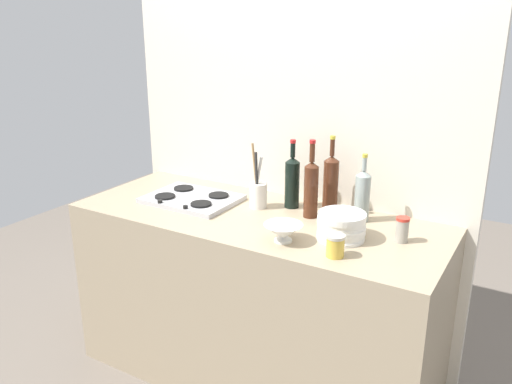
{
  "coord_description": "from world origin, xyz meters",
  "views": [
    {
      "loc": [
        1.2,
        -2.03,
        1.81
      ],
      "look_at": [
        0.0,
        0.0,
        1.02
      ],
      "focal_mm": 37.02,
      "sensor_mm": 36.0,
      "label": 1
    }
  ],
  "objects_px": {
    "wine_bottle_leftmost": "(311,188)",
    "plate_stack": "(341,226)",
    "mixing_bowl": "(283,232)",
    "wine_bottle_mid_left": "(292,181)",
    "utensil_crock": "(258,192)",
    "condiment_jar_front": "(402,229)",
    "stovetop_hob": "(192,199)",
    "condiment_jar_rear": "(335,246)",
    "wine_bottle_rightmost": "(331,183)",
    "wine_bottle_mid_right": "(362,195)"
  },
  "relations": [
    {
      "from": "stovetop_hob",
      "to": "wine_bottle_rightmost",
      "type": "xyz_separation_m",
      "value": [
        0.67,
        0.23,
        0.13
      ]
    },
    {
      "from": "wine_bottle_mid_left",
      "to": "condiment_jar_front",
      "type": "bearing_deg",
      "value": -13.79
    },
    {
      "from": "wine_bottle_rightmost",
      "to": "condiment_jar_front",
      "type": "relative_size",
      "value": 3.43
    },
    {
      "from": "mixing_bowl",
      "to": "condiment_jar_front",
      "type": "xyz_separation_m",
      "value": [
        0.43,
        0.25,
        0.01
      ]
    },
    {
      "from": "wine_bottle_mid_right",
      "to": "utensil_crock",
      "type": "bearing_deg",
      "value": -169.91
    },
    {
      "from": "stovetop_hob",
      "to": "wine_bottle_mid_right",
      "type": "bearing_deg",
      "value": 12.45
    },
    {
      "from": "plate_stack",
      "to": "stovetop_hob",
      "type": "bearing_deg",
      "value": 176.09
    },
    {
      "from": "wine_bottle_mid_left",
      "to": "utensil_crock",
      "type": "distance_m",
      "value": 0.18
    },
    {
      "from": "plate_stack",
      "to": "utensil_crock",
      "type": "xyz_separation_m",
      "value": [
        -0.5,
        0.15,
        0.02
      ]
    },
    {
      "from": "stovetop_hob",
      "to": "wine_bottle_leftmost",
      "type": "height_order",
      "value": "wine_bottle_leftmost"
    },
    {
      "from": "wine_bottle_mid_left",
      "to": "mixing_bowl",
      "type": "height_order",
      "value": "wine_bottle_mid_left"
    },
    {
      "from": "wine_bottle_mid_left",
      "to": "wine_bottle_mid_right",
      "type": "xyz_separation_m",
      "value": [
        0.36,
        0.0,
        -0.01
      ]
    },
    {
      "from": "wine_bottle_mid_right",
      "to": "condiment_jar_rear",
      "type": "height_order",
      "value": "wine_bottle_mid_right"
    },
    {
      "from": "wine_bottle_mid_right",
      "to": "wine_bottle_rightmost",
      "type": "relative_size",
      "value": 0.85
    },
    {
      "from": "stovetop_hob",
      "to": "wine_bottle_mid_right",
      "type": "distance_m",
      "value": 0.87
    },
    {
      "from": "stovetop_hob",
      "to": "plate_stack",
      "type": "bearing_deg",
      "value": -3.91
    },
    {
      "from": "wine_bottle_leftmost",
      "to": "mixing_bowl",
      "type": "distance_m",
      "value": 0.34
    },
    {
      "from": "stovetop_hob",
      "to": "condiment_jar_front",
      "type": "distance_m",
      "value": 1.08
    },
    {
      "from": "condiment_jar_rear",
      "to": "wine_bottle_mid_left",
      "type": "bearing_deg",
      "value": 133.92
    },
    {
      "from": "stovetop_hob",
      "to": "condiment_jar_front",
      "type": "height_order",
      "value": "condiment_jar_front"
    },
    {
      "from": "condiment_jar_rear",
      "to": "wine_bottle_rightmost",
      "type": "bearing_deg",
      "value": 115.38
    },
    {
      "from": "plate_stack",
      "to": "condiment_jar_rear",
      "type": "bearing_deg",
      "value": -75.31
    },
    {
      "from": "wine_bottle_leftmost",
      "to": "condiment_jar_front",
      "type": "bearing_deg",
      "value": -8.69
    },
    {
      "from": "condiment_jar_rear",
      "to": "stovetop_hob",
      "type": "bearing_deg",
      "value": 165.04
    },
    {
      "from": "stovetop_hob",
      "to": "wine_bottle_mid_left",
      "type": "bearing_deg",
      "value": 21.01
    },
    {
      "from": "wine_bottle_mid_right",
      "to": "mixing_bowl",
      "type": "relative_size",
      "value": 1.92
    },
    {
      "from": "plate_stack",
      "to": "condiment_jar_rear",
      "type": "distance_m",
      "value": 0.19
    },
    {
      "from": "wine_bottle_mid_right",
      "to": "condiment_jar_rear",
      "type": "relative_size",
      "value": 3.5
    },
    {
      "from": "wine_bottle_leftmost",
      "to": "condiment_jar_rear",
      "type": "height_order",
      "value": "wine_bottle_leftmost"
    },
    {
      "from": "wine_bottle_leftmost",
      "to": "plate_stack",
      "type": "bearing_deg",
      "value": -36.82
    },
    {
      "from": "utensil_crock",
      "to": "plate_stack",
      "type": "bearing_deg",
      "value": -17.03
    },
    {
      "from": "plate_stack",
      "to": "wine_bottle_rightmost",
      "type": "height_order",
      "value": "wine_bottle_rightmost"
    },
    {
      "from": "wine_bottle_leftmost",
      "to": "utensil_crock",
      "type": "xyz_separation_m",
      "value": [
        -0.28,
        -0.01,
        -0.07
      ]
    },
    {
      "from": "stovetop_hob",
      "to": "condiment_jar_rear",
      "type": "height_order",
      "value": "condiment_jar_rear"
    },
    {
      "from": "stovetop_hob",
      "to": "utensil_crock",
      "type": "height_order",
      "value": "utensil_crock"
    },
    {
      "from": "condiment_jar_front",
      "to": "wine_bottle_mid_right",
      "type": "bearing_deg",
      "value": 147.65
    },
    {
      "from": "condiment_jar_front",
      "to": "wine_bottle_rightmost",
      "type": "bearing_deg",
      "value": 155.03
    },
    {
      "from": "wine_bottle_mid_left",
      "to": "wine_bottle_mid_right",
      "type": "bearing_deg",
      "value": 0.19
    },
    {
      "from": "wine_bottle_rightmost",
      "to": "condiment_jar_front",
      "type": "bearing_deg",
      "value": -24.97
    },
    {
      "from": "wine_bottle_mid_left",
      "to": "wine_bottle_rightmost",
      "type": "xyz_separation_m",
      "value": [
        0.19,
        0.04,
        0.01
      ]
    },
    {
      "from": "plate_stack",
      "to": "wine_bottle_rightmost",
      "type": "xyz_separation_m",
      "value": [
        -0.17,
        0.29,
        0.09
      ]
    },
    {
      "from": "utensil_crock",
      "to": "stovetop_hob",
      "type": "bearing_deg",
      "value": -164.11
    },
    {
      "from": "wine_bottle_leftmost",
      "to": "utensil_crock",
      "type": "bearing_deg",
      "value": -177.41
    },
    {
      "from": "plate_stack",
      "to": "mixing_bowl",
      "type": "height_order",
      "value": "plate_stack"
    },
    {
      "from": "plate_stack",
      "to": "mixing_bowl",
      "type": "bearing_deg",
      "value": -142.02
    },
    {
      "from": "wine_bottle_leftmost",
      "to": "mixing_bowl",
      "type": "relative_size",
      "value": 2.25
    },
    {
      "from": "stovetop_hob",
      "to": "wine_bottle_leftmost",
      "type": "relative_size",
      "value": 1.22
    },
    {
      "from": "plate_stack",
      "to": "wine_bottle_leftmost",
      "type": "height_order",
      "value": "wine_bottle_leftmost"
    },
    {
      "from": "wine_bottle_rightmost",
      "to": "mixing_bowl",
      "type": "distance_m",
      "value": 0.45
    },
    {
      "from": "plate_stack",
      "to": "utensil_crock",
      "type": "distance_m",
      "value": 0.53
    }
  ]
}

